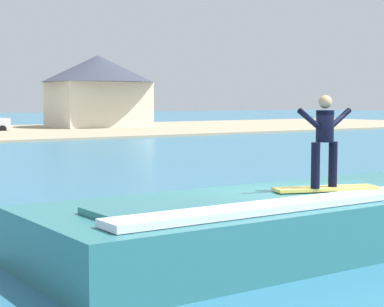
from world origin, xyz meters
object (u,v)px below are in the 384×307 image
(house_gabled_white, at_px, (98,85))
(tree_short_bushy, at_px, (92,80))
(surfer, at_px, (325,136))
(wave_crest, at_px, (311,217))
(surfboard, at_px, (325,188))

(house_gabled_white, bearing_deg, tree_short_bushy, 74.62)
(surfer, xyz_separation_m, house_gabled_white, (19.92, 49.32, 2.05))
(wave_crest, relative_size, surfer, 6.56)
(surfboard, relative_size, surfer, 1.19)
(wave_crest, height_order, tree_short_bushy, tree_short_bushy)
(surfboard, distance_m, house_gabled_white, 53.18)
(house_gabled_white, height_order, tree_short_bushy, house_gabled_white)
(wave_crest, xyz_separation_m, house_gabled_white, (19.66, 48.74, 3.64))
(surfboard, relative_size, house_gabled_white, 0.18)
(surfer, bearing_deg, wave_crest, 65.59)
(house_gabled_white, relative_size, tree_short_bushy, 1.74)
(wave_crest, bearing_deg, tree_short_bushy, 68.40)
(surfboard, height_order, tree_short_bushy, tree_short_bushy)
(surfboard, height_order, house_gabled_white, house_gabled_white)
(surfboard, bearing_deg, surfer, -149.90)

